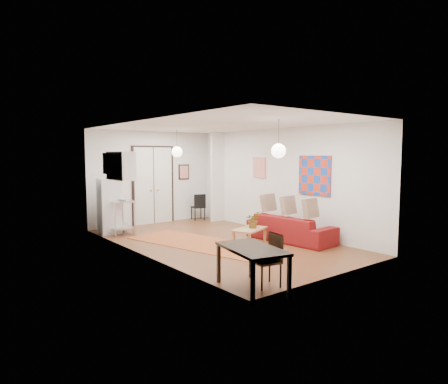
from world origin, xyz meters
TOP-DOWN VIEW (x-y plane):
  - floor at (0.00, 0.00)m, footprint 7.00×7.00m
  - ceiling at (0.00, 0.00)m, footprint 4.20×7.00m
  - wall_back at (0.00, 3.50)m, footprint 4.20×0.02m
  - wall_front at (0.00, -3.50)m, footprint 4.20×0.02m
  - wall_left at (-2.10, 0.00)m, footprint 0.02×7.00m
  - wall_right at (2.10, 0.00)m, footprint 0.02×7.00m
  - double_doors at (0.00, 3.46)m, footprint 1.44×0.06m
  - stub_partition at (1.85, 2.55)m, footprint 0.50×0.10m
  - wall_cabinet at (-1.92, 1.50)m, footprint 0.35×1.00m
  - painting_popart at (2.08, -1.25)m, footprint 0.05×1.00m
  - painting_abstract at (2.08, 0.80)m, footprint 0.05×0.50m
  - poster_back at (1.15, 3.47)m, footprint 0.40×0.03m
  - print_left at (-2.07, 2.00)m, footprint 0.03×0.44m
  - pendant_back at (0.00, 2.00)m, footprint 0.30×0.30m
  - pendant_front at (0.00, -2.00)m, footprint 0.30×0.30m
  - kilim_rug at (-0.46, 0.11)m, footprint 2.41×4.14m
  - sofa at (1.46, -1.03)m, footprint 1.07×2.33m
  - coffee_table at (0.34, -0.75)m, footprint 1.05×0.82m
  - potted_plant at (0.44, -0.75)m, footprint 0.42×0.45m
  - kitchen_counter at (-1.47, 2.71)m, footprint 0.76×1.28m
  - bowl at (-1.47, 2.41)m, footprint 0.28×0.28m
  - soap_bottle at (-1.52, 2.96)m, footprint 0.11×0.11m
  - fridge at (-1.75, 2.73)m, footprint 0.58×0.58m
  - dining_table at (-1.75, -3.15)m, footprint 0.97×1.39m
  - dining_chair_near at (-1.44, -3.07)m, footprint 0.49×0.62m
  - dining_chair_far at (-1.44, -3.07)m, footprint 0.49×0.62m
  - black_side_chair at (1.49, 3.23)m, footprint 0.48×0.48m

SIDE VIEW (x-z plane):
  - floor at x=0.00m, z-range 0.00..0.00m
  - kilim_rug at x=-0.46m, z-range 0.00..0.01m
  - sofa at x=1.46m, z-range 0.00..0.66m
  - coffee_table at x=0.34m, z-range 0.15..0.56m
  - dining_chair_near at x=-1.44m, z-range 0.06..0.93m
  - dining_chair_far at x=-1.44m, z-range 0.06..0.93m
  - black_side_chair at x=1.49m, z-range 0.07..0.94m
  - kitchen_counter at x=-1.47m, z-range 0.14..1.06m
  - potted_plant at x=0.44m, z-range 0.41..0.82m
  - dining_table at x=-1.75m, z-range 0.27..0.97m
  - fridge at x=-1.75m, z-range 0.00..1.53m
  - bowl at x=-1.47m, z-range 0.92..0.98m
  - soap_bottle at x=-1.52m, z-range 0.92..1.12m
  - double_doors at x=0.00m, z-range -0.05..2.45m
  - wall_back at x=0.00m, z-range 0.00..2.90m
  - wall_front at x=0.00m, z-range 0.00..2.90m
  - wall_left at x=-2.10m, z-range 0.00..2.90m
  - wall_right at x=2.10m, z-range 0.00..2.90m
  - stub_partition at x=1.85m, z-range 0.00..2.90m
  - poster_back at x=1.15m, z-range 1.35..1.85m
  - painting_popart at x=2.08m, z-range 1.15..2.15m
  - painting_abstract at x=2.08m, z-range 1.50..2.10m
  - wall_cabinet at x=-1.92m, z-range 1.55..2.25m
  - print_left at x=-2.07m, z-range 1.68..2.22m
  - pendant_back at x=0.00m, z-range 1.85..2.65m
  - pendant_front at x=0.00m, z-range 1.85..2.65m
  - ceiling at x=0.00m, z-range 2.89..2.91m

